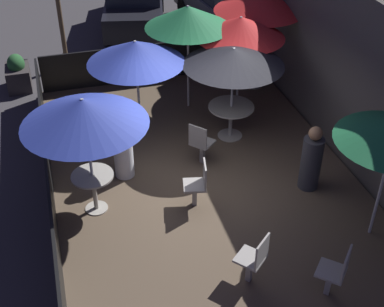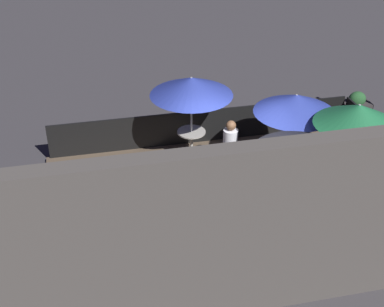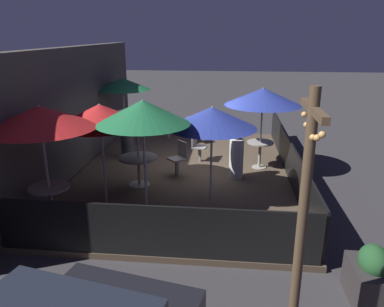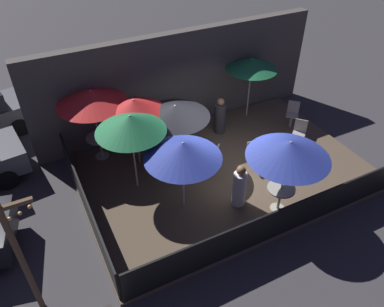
% 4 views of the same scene
% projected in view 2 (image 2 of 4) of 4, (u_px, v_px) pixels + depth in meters
% --- Properties ---
extents(ground_plane, '(60.00, 60.00, 0.00)m').
position_uv_depth(ground_plane, '(231.00, 203.00, 12.59)').
color(ground_plane, '#383538').
extents(patio_deck, '(8.50, 5.74, 0.12)m').
position_uv_depth(patio_deck, '(231.00, 201.00, 12.56)').
color(patio_deck, brown).
rests_on(patio_deck, ground_plane).
extents(building_wall, '(10.10, 0.36, 3.44)m').
position_uv_depth(building_wall, '(285.00, 228.00, 9.11)').
color(building_wall, '#4C4742').
rests_on(building_wall, ground_plane).
extents(fence_front, '(8.30, 0.05, 0.95)m').
position_uv_depth(fence_front, '(203.00, 126.00, 14.64)').
color(fence_front, black).
rests_on(fence_front, patio_deck).
extents(patio_umbrella_1, '(2.08, 2.08, 2.26)m').
position_uv_depth(patio_umbrella_1, '(191.00, 86.00, 13.13)').
color(patio_umbrella_1, '#B2B2B7').
rests_on(patio_umbrella_1, patio_deck).
extents(patio_umbrella_2, '(2.05, 2.05, 2.04)m').
position_uv_depth(patio_umbrella_2, '(301.00, 147.00, 10.93)').
color(patio_umbrella_2, '#B2B2B7').
rests_on(patio_umbrella_2, patio_deck).
extents(patio_umbrella_3, '(1.93, 1.93, 2.24)m').
position_uv_depth(patio_umbrella_3, '(360.00, 148.00, 10.61)').
color(patio_umbrella_3, '#B2B2B7').
rests_on(patio_umbrella_3, patio_deck).
extents(patio_umbrella_4, '(1.98, 1.98, 2.15)m').
position_uv_depth(patio_umbrella_4, '(296.00, 104.00, 12.55)').
color(patio_umbrella_4, '#B2B2B7').
rests_on(patio_umbrella_4, patio_deck).
extents(patio_umbrella_5, '(1.88, 1.88, 2.42)m').
position_uv_depth(patio_umbrella_5, '(358.00, 115.00, 11.47)').
color(patio_umbrella_5, '#B2B2B7').
rests_on(patio_umbrella_5, patio_deck).
extents(patio_umbrella_6, '(1.81, 1.81, 2.26)m').
position_uv_depth(patio_umbrella_6, '(139.00, 197.00, 9.08)').
color(patio_umbrella_6, '#B2B2B7').
rests_on(patio_umbrella_6, patio_deck).
extents(dining_table_1, '(0.74, 0.74, 0.76)m').
position_uv_depth(dining_table_1, '(191.00, 137.00, 13.87)').
color(dining_table_1, '#9E998E').
rests_on(dining_table_1, patio_deck).
extents(dining_table_2, '(0.96, 0.96, 0.74)m').
position_uv_depth(dining_table_2, '(294.00, 197.00, 11.58)').
color(dining_table_2, '#9E998E').
rests_on(dining_table_2, patio_deck).
extents(patio_chair_0, '(0.47, 0.47, 0.90)m').
position_uv_depth(patio_chair_0, '(192.00, 180.00, 12.36)').
color(patio_chair_0, gray).
rests_on(patio_chair_0, patio_deck).
extents(patio_chair_1, '(0.56, 0.56, 0.93)m').
position_uv_depth(patio_chair_1, '(247.00, 182.00, 12.23)').
color(patio_chair_1, gray).
rests_on(patio_chair_1, patio_deck).
extents(patio_chair_2, '(0.57, 0.57, 0.93)m').
position_uv_depth(patio_chair_2, '(83.00, 230.00, 10.76)').
color(patio_chair_2, gray).
rests_on(patio_chair_2, patio_deck).
extents(patio_chair_3, '(0.56, 0.56, 0.93)m').
position_uv_depth(patio_chair_3, '(107.00, 197.00, 11.74)').
color(patio_chair_3, gray).
rests_on(patio_chair_3, patio_deck).
extents(patron_0, '(0.50, 0.50, 1.31)m').
position_uv_depth(patron_0, '(230.00, 146.00, 13.47)').
color(patron_0, silver).
rests_on(patron_0, patio_deck).
extents(patron_1, '(0.54, 0.54, 1.32)m').
position_uv_depth(patron_1, '(213.00, 235.00, 10.50)').
color(patron_1, '#333338').
rests_on(patron_1, patio_deck).
extents(planter_box, '(0.82, 0.57, 0.91)m').
position_uv_depth(planter_box, '(356.00, 108.00, 16.06)').
color(planter_box, '#332D2D').
rests_on(planter_box, ground_plane).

